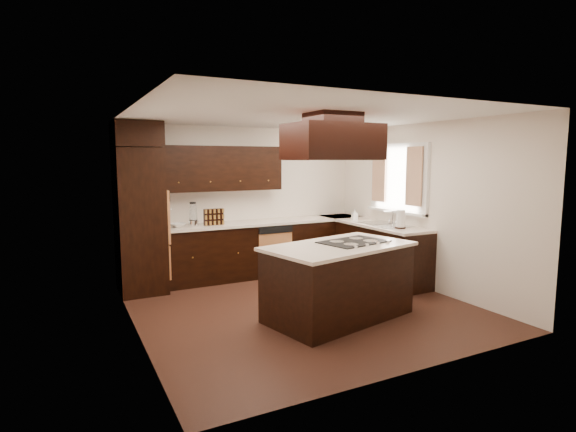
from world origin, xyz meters
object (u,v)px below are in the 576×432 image
object	(u,v)px
range_hood	(332,142)
spice_rack	(214,217)
oven_column	(140,221)
island	(338,283)

from	to	relation	value
range_hood	spice_rack	bearing A→B (deg)	107.97
range_hood	oven_column	bearing A→B (deg)	129.74
island	spice_rack	bearing A→B (deg)	97.79
spice_rack	range_hood	bearing A→B (deg)	-72.75
island	spice_rack	world-z (taller)	spice_rack
oven_column	spice_rack	size ratio (longest dim) A/B	6.80
island	spice_rack	xyz separation A→B (m)	(-0.85, 2.30, 0.61)
range_hood	spice_rack	distance (m)	2.65
oven_column	island	size ratio (longest dim) A/B	1.21
oven_column	spice_rack	world-z (taller)	oven_column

